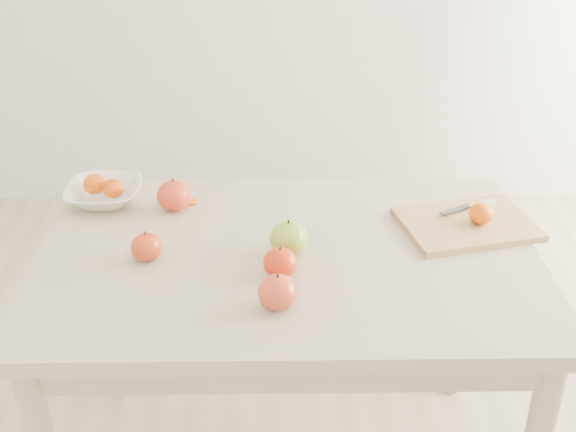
{
  "coord_description": "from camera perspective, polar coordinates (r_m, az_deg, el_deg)",
  "views": [
    {
      "loc": [
        -0.02,
        -1.48,
        1.66
      ],
      "look_at": [
        0.0,
        0.05,
        0.82
      ],
      "focal_mm": 45.0,
      "sensor_mm": 36.0,
      "label": 1
    }
  ],
  "objects": [
    {
      "name": "apple_green",
      "position": [
        1.71,
        0.04,
        -1.78
      ],
      "size": [
        0.09,
        0.09,
        0.08
      ],
      "primitive_type": "ellipsoid",
      "color": "#689B24",
      "rests_on": "table"
    },
    {
      "name": "fruit_bowl",
      "position": [
        2.01,
        -14.32,
        1.73
      ],
      "size": [
        0.2,
        0.2,
        0.05
      ],
      "primitive_type": "imported",
      "color": "white",
      "rests_on": "table"
    },
    {
      "name": "paring_knife",
      "position": [
        1.95,
        14.83,
        0.81
      ],
      "size": [
        0.16,
        0.09,
        0.01
      ],
      "color": "silver",
      "rests_on": "cutting_board"
    },
    {
      "name": "bowl_tangerine_near",
      "position": [
        2.02,
        -15.04,
        2.46
      ],
      "size": [
        0.06,
        0.06,
        0.05
      ],
      "primitive_type": "ellipsoid",
      "color": "#C75C07",
      "rests_on": "fruit_bowl"
    },
    {
      "name": "table",
      "position": [
        1.79,
        0.02,
        -5.52
      ],
      "size": [
        1.2,
        0.8,
        0.75
      ],
      "color": "#C6AF95",
      "rests_on": "ground"
    },
    {
      "name": "cutting_board",
      "position": [
        1.89,
        13.92,
        -0.63
      ],
      "size": [
        0.37,
        0.3,
        0.02
      ],
      "primitive_type": "cube",
      "rotation": [
        0.0,
        0.0,
        0.23
      ],
      "color": "tan",
      "rests_on": "table"
    },
    {
      "name": "apple_red_b",
      "position": [
        1.72,
        -11.11,
        -2.41
      ],
      "size": [
        0.07,
        0.07,
        0.07
      ],
      "primitive_type": "ellipsoid",
      "color": "maroon",
      "rests_on": "table"
    },
    {
      "name": "apple_red_a",
      "position": [
        1.93,
        -9.0,
        1.62
      ],
      "size": [
        0.09,
        0.09,
        0.08
      ],
      "primitive_type": "ellipsoid",
      "color": "maroon",
      "rests_on": "table"
    },
    {
      "name": "orange_peel_b",
      "position": [
        1.97,
        -7.86,
        1.05
      ],
      "size": [
        0.05,
        0.04,
        0.01
      ],
      "primitive_type": "cube",
      "rotation": [
        -0.14,
        0.0,
        0.0
      ],
      "color": "orange",
      "rests_on": "table"
    },
    {
      "name": "apple_red_c",
      "position": [
        1.63,
        -0.62,
        -3.72
      ],
      "size": [
        0.08,
        0.08,
        0.07
      ],
      "primitive_type": "ellipsoid",
      "color": "#9B0808",
      "rests_on": "table"
    },
    {
      "name": "bowl_tangerine_far",
      "position": [
        1.98,
        -13.65,
        2.14
      ],
      "size": [
        0.06,
        0.06,
        0.05
      ],
      "primitive_type": "ellipsoid",
      "color": "#CD4D07",
      "rests_on": "fruit_bowl"
    },
    {
      "name": "orange_peel_a",
      "position": [
        1.97,
        -8.17,
        0.97
      ],
      "size": [
        0.07,
        0.07,
        0.01
      ],
      "primitive_type": "cube",
      "rotation": [
        0.21,
        0.0,
        0.74
      ],
      "color": "orange",
      "rests_on": "table"
    },
    {
      "name": "apple_red_e",
      "position": [
        1.53,
        -0.82,
        -6.04
      ],
      "size": [
        0.08,
        0.08,
        0.08
      ],
      "primitive_type": "ellipsoid",
      "color": "maroon",
      "rests_on": "table"
    },
    {
      "name": "board_tangerine",
      "position": [
        1.87,
        15.01,
        0.2
      ],
      "size": [
        0.06,
        0.06,
        0.05
      ],
      "primitive_type": "ellipsoid",
      "color": "#DB5B07",
      "rests_on": "cutting_board"
    }
  ]
}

